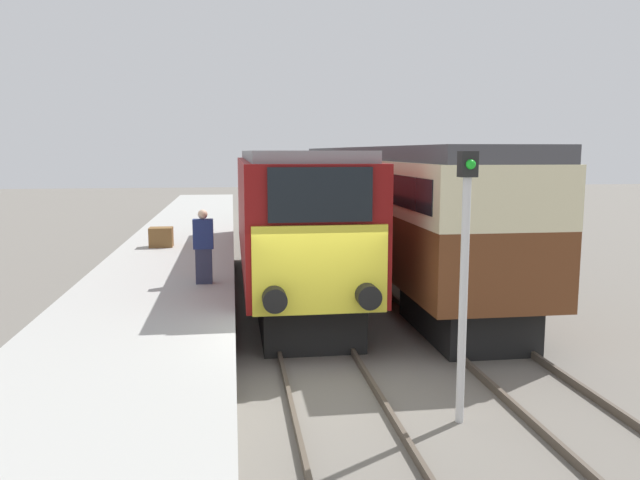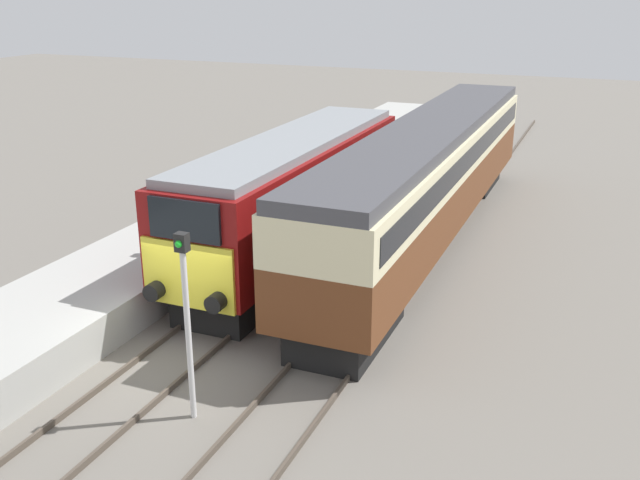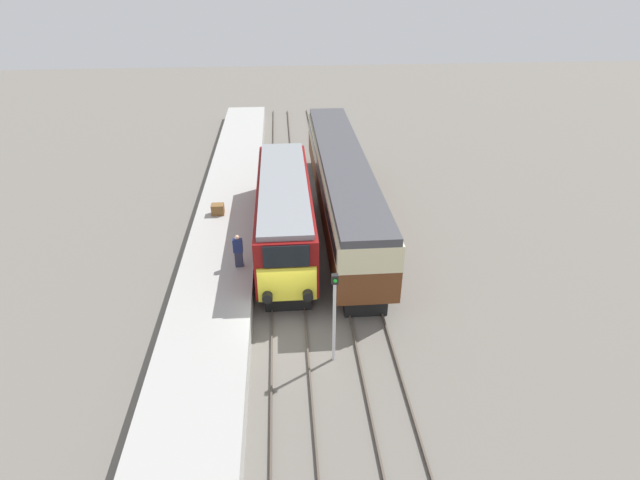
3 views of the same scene
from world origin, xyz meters
The scene contains 9 objects.
ground_plane centered at (0.00, 0.00, 0.00)m, with size 120.00×120.00×0.00m, color slate.
platform_left centered at (-3.30, 8.00, 0.52)m, with size 3.50×50.00×1.03m.
rails_near_track centered at (0.00, 5.00, 0.07)m, with size 1.51×60.00×0.14m.
rails_far_track centered at (3.40, 5.00, 0.07)m, with size 1.50×60.00×0.14m.
locomotive centered at (0.00, 7.09, 2.18)m, with size 2.70×12.48×3.97m.
passenger_carriage centered at (3.40, 10.45, 2.48)m, with size 2.75×19.84×4.08m.
person_on_platform centered at (-2.22, 3.92, 1.85)m, with size 0.44×0.26×1.65m.
signal_post centered at (1.70, -1.60, 2.35)m, with size 0.24×0.28×3.96m.
luggage_crate centered at (-3.76, 9.56, 1.33)m, with size 0.70×0.56×0.60m.
Camera 3 is at (0.01, -16.25, 13.72)m, focal length 28.00 mm.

